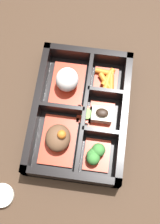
# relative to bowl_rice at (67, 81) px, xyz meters

# --- Properties ---
(ground_plane) EXTENTS (3.00, 3.00, 0.00)m
(ground_plane) POSITION_rel_bowl_rice_xyz_m (-0.06, -0.04, -0.03)
(ground_plane) COLOR #382619
(bento_base) EXTENTS (0.29, 0.20, 0.01)m
(bento_base) POSITION_rel_bowl_rice_xyz_m (-0.06, -0.04, -0.03)
(bento_base) COLOR black
(bento_base) RESTS_ON ground_plane
(bento_rim) EXTENTS (0.29, 0.20, 0.05)m
(bento_rim) POSITION_rel_bowl_rice_xyz_m (-0.06, -0.04, -0.01)
(bento_rim) COLOR black
(bento_rim) RESTS_ON ground_plane
(bowl_stew) EXTENTS (0.11, 0.07, 0.05)m
(bowl_stew) POSITION_rel_bowl_rice_xyz_m (-0.13, -0.00, -0.01)
(bowl_stew) COLOR #B22D19
(bowl_stew) RESTS_ON bento_base
(bowl_rice) EXTENTS (0.11, 0.07, 0.06)m
(bowl_rice) POSITION_rel_bowl_rice_xyz_m (0.00, 0.00, 0.00)
(bowl_rice) COLOR #B22D19
(bowl_rice) RESTS_ON bento_base
(bowl_greens) EXTENTS (0.07, 0.05, 0.03)m
(bowl_greens) POSITION_rel_bowl_rice_xyz_m (-0.15, -0.08, -0.01)
(bowl_greens) COLOR #B22D19
(bowl_greens) RESTS_ON bento_base
(bowl_tofu) EXTENTS (0.07, 0.05, 0.03)m
(bowl_tofu) POSITION_rel_bowl_rice_xyz_m (-0.06, -0.08, -0.01)
(bowl_tofu) COLOR #B22D19
(bowl_tofu) RESTS_ON bento_base
(bowl_carrots) EXTENTS (0.07, 0.05, 0.02)m
(bowl_carrots) POSITION_rel_bowl_rice_xyz_m (0.02, -0.08, -0.02)
(bowl_carrots) COLOR #B22D19
(bowl_carrots) RESTS_ON bento_base
(bowl_pickles) EXTENTS (0.04, 0.03, 0.01)m
(bowl_pickles) POSITION_rel_bowl_rice_xyz_m (-0.06, -0.05, -0.02)
(bowl_pickles) COLOR #B22D19
(bowl_pickles) RESTS_ON bento_base
(sauce_dish) EXTENTS (0.05, 0.05, 0.01)m
(sauce_dish) POSITION_rel_bowl_rice_xyz_m (-0.25, 0.09, -0.03)
(sauce_dish) COLOR beige
(sauce_dish) RESTS_ON ground_plane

